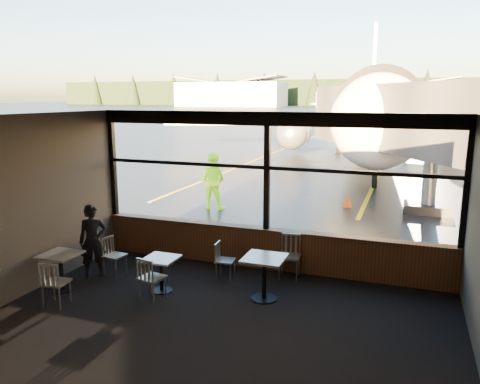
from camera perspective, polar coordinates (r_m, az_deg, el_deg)
The scene contains 30 objects.
ground_plane at distance 129.73m, azimuth 18.93°, elevation 9.17°, with size 520.00×520.00×0.00m, color black.
carpet_floor at distance 8.17m, azimuth -3.19°, elevation -16.17°, with size 8.00×6.00×0.01m, color black.
ceiling at distance 7.24m, azimuth -3.50°, elevation 9.11°, with size 8.00×6.00×0.04m, color #38332D.
wall_left at distance 9.78m, azimuth -25.43°, elevation -1.74°, with size 0.04×6.00×3.50m, color #4E473E.
wall_back at distance 5.07m, azimuth -17.19°, elevation -12.87°, with size 8.00×0.04×3.50m, color #4E473E.
window_sill at distance 10.60m, azimuth 3.20°, elevation -6.95°, with size 8.00×0.28×0.90m, color #5A321B.
window_header at distance 10.07m, azimuth 3.38°, elevation 8.91°, with size 8.00×0.18×0.30m, color black.
mullion_left at distance 11.92m, azimuth -15.23°, elevation 3.37°, with size 0.12×0.12×2.60m, color black.
mullion_centre at distance 10.19m, azimuth 3.31°, elevation 2.43°, with size 0.12×0.12×2.60m, color black.
mullion_right at distance 9.83m, azimuth 25.94°, elevation 0.96°, with size 0.12×0.12×2.60m, color black.
window_transom at distance 10.17m, azimuth 3.31°, elevation 2.99°, with size 8.00×0.10×0.08m, color black.
airliner at distance 32.16m, azimuth 16.25°, elevation 13.71°, with size 28.93×34.71×10.61m, color white, non-canonical shape.
jet_bridge at distance 15.22m, azimuth 22.71°, elevation 5.50°, with size 9.18×11.22×4.90m, color #29292C, non-canonical shape.
cafe_table_near at distance 9.04m, azimuth 2.98°, elevation -10.47°, with size 0.77×0.77×0.85m, color #A29D95, non-canonical shape.
cafe_table_mid at distance 9.53m, azimuth -9.56°, elevation -9.90°, with size 0.64×0.64×0.70m, color #A9A49B, non-canonical shape.
cafe_table_left at distance 10.08m, azimuth -20.92°, elevation -9.10°, with size 0.70×0.70×0.77m, color #99948D, non-canonical shape.
chair_near_w at distance 9.99m, azimuth -1.80°, elevation -8.40°, with size 0.44×0.44×0.81m, color #B1AC9F, non-canonical shape.
chair_near_n at distance 10.07m, azimuth 6.04°, elevation -7.88°, with size 0.51×0.51×0.94m, color #AFAA9E, non-canonical shape.
chair_mid_s at distance 9.12m, azimuth -10.65°, elevation -10.30°, with size 0.49×0.49×0.89m, color #B0AB9F, non-canonical shape.
chair_mid_w at distance 10.57m, azimuth -15.01°, elevation -7.56°, with size 0.46×0.46×0.84m, color #ABA59A, non-canonical shape.
chair_left_s at distance 9.40m, azimuth -21.52°, elevation -10.27°, with size 0.49×0.49×0.89m, color #AEA99D, non-canonical shape.
passenger at distance 10.52m, azimuth -17.50°, elevation -5.71°, with size 0.57×0.38×1.57m, color black.
ground_crew at distance 16.12m, azimuth -3.38°, elevation 1.34°, with size 0.94×0.73×1.94m, color #BFF219.
cone_nose at distance 16.87m, azimuth 12.97°, elevation -1.01°, with size 0.34×0.34×0.48m, color #F44E07.
hangar_left at distance 203.17m, azimuth -1.08°, elevation 11.94°, with size 45.00×18.00×11.00m, color silver, non-canonical shape.
hangar_mid at distance 194.67m, azimuth 19.50°, elevation 11.17°, with size 38.00×15.00×10.00m, color silver, non-canonical shape.
fuel_tank_a at distance 194.44m, azimuth 10.42°, elevation 11.04°, with size 8.00×8.00×6.00m, color silver.
fuel_tank_b at distance 193.00m, azimuth 13.40°, elevation 10.92°, with size 8.00×8.00×6.00m, color silver.
fuel_tank_c at distance 192.07m, azimuth 16.41°, elevation 10.77°, with size 8.00×8.00×6.00m, color silver.
treeline at distance 219.67m, azimuth 19.61°, elevation 11.39°, with size 360.00×3.00×12.00m, color black.
Camera 1 is at (2.88, -9.64, 3.79)m, focal length 35.00 mm.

